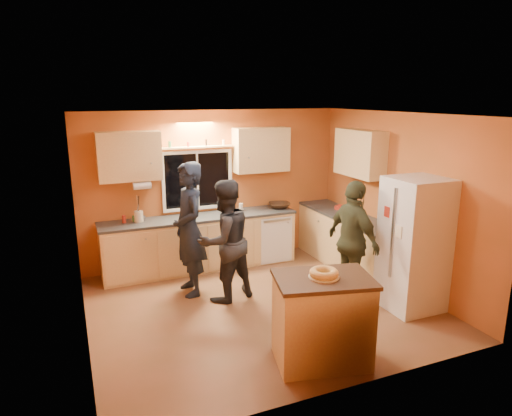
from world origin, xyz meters
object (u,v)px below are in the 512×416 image
refrigerator (414,244)px  person_left (189,229)px  person_center (225,241)px  person_right (353,241)px  island (322,319)px

refrigerator → person_left: bearing=148.7°
person_left → person_center: bearing=43.4°
person_center → person_right: 1.79m
island → person_right: size_ratio=0.67×
refrigerator → person_right: refrigerator is taller
person_left → person_right: person_left is taller
person_left → refrigerator: bearing=56.6°
refrigerator → island: size_ratio=1.57×
island → person_right: (1.20, 1.21, 0.36)m
person_right → person_center: bearing=62.6°
refrigerator → person_left: person_left is taller
refrigerator → person_right: (-0.60, 0.53, -0.04)m
person_left → person_center: 0.57m
refrigerator → person_left: size_ratio=0.93×
person_right → person_left: bearing=57.4°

